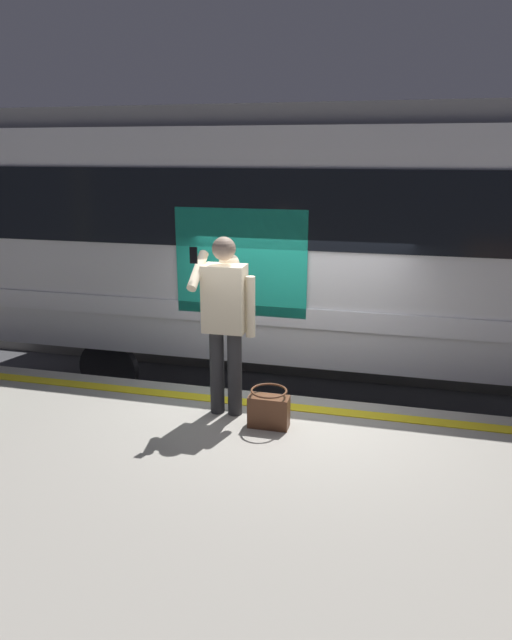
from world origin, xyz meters
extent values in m
plane|color=#3D3D3F|center=(0.00, 0.00, 0.00)|extent=(24.64, 24.64, 0.00)
cube|color=#9E998E|center=(0.00, 2.48, 0.48)|extent=(13.49, 4.97, 0.96)
cube|color=yellow|center=(0.00, 0.30, 0.96)|extent=(13.22, 0.16, 0.01)
cube|color=slate|center=(0.00, -1.49, 0.08)|extent=(17.54, 0.08, 0.16)
cube|color=slate|center=(0.00, -2.93, 0.08)|extent=(17.54, 0.08, 0.16)
cube|color=silver|center=(-1.60, -2.21, 2.34)|extent=(13.18, 2.72, 2.78)
cube|color=gray|center=(-1.60, -2.21, 3.85)|extent=(12.92, 2.50, 0.24)
cube|color=black|center=(-1.60, -0.84, 2.83)|extent=(12.52, 0.03, 0.90)
cube|color=silver|center=(-1.60, -0.84, 1.58)|extent=(12.52, 0.03, 0.24)
cube|color=#19A58C|center=(0.71, -0.83, 2.20)|extent=(1.59, 0.02, 1.26)
cylinder|color=black|center=(2.68, -1.13, 0.58)|extent=(0.84, 0.12, 0.84)
cylinder|color=black|center=(2.68, -3.30, 0.58)|extent=(0.84, 0.12, 0.84)
cylinder|color=#262628|center=(0.38, 0.57, 1.39)|extent=(0.14, 0.14, 0.85)
cylinder|color=#262628|center=(0.56, 0.57, 1.39)|extent=(0.14, 0.14, 0.85)
cube|color=beige|center=(0.47, 0.57, 2.13)|extent=(0.40, 0.24, 0.64)
sphere|color=beige|center=(0.47, 0.41, 2.43)|extent=(0.20, 0.20, 0.20)
sphere|color=beige|center=(0.47, 0.57, 2.60)|extent=(0.22, 0.22, 0.22)
cylinder|color=beige|center=(0.22, 0.57, 2.07)|extent=(0.09, 0.09, 0.58)
cylinder|color=beige|center=(0.70, 0.65, 2.40)|extent=(0.09, 0.42, 0.33)
cube|color=black|center=(0.70, 0.75, 2.56)|extent=(0.07, 0.02, 0.15)
cube|color=#59331E|center=(-0.01, 0.77, 1.11)|extent=(0.38, 0.17, 0.31)
torus|color=#59331E|center=(-0.01, 0.77, 1.33)|extent=(0.34, 0.34, 0.02)
camera|label=1|loc=(-1.08, 5.57, 3.46)|focal=32.24mm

